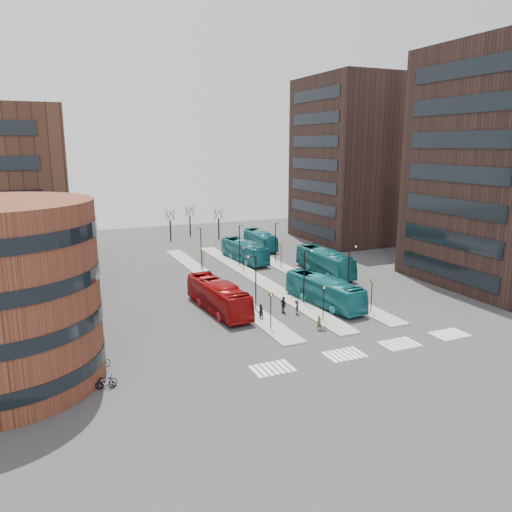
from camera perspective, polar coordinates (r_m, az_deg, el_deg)
name	(u,v)px	position (r m, az deg, el deg)	size (l,w,h in m)	color
ground	(382,371)	(42.74, 14.25, -12.62)	(160.00, 160.00, 0.00)	#2D2D2F
island_left	(215,283)	(66.02, -4.66, -3.12)	(2.50, 45.00, 0.15)	gray
island_mid	(257,278)	(68.10, 0.13, -2.58)	(2.50, 45.00, 0.15)	gray
island_right	(296,274)	(70.64, 4.59, -2.07)	(2.50, 45.00, 0.15)	gray
suitcase	(324,328)	(50.02, 7.76, -8.20)	(0.42, 0.33, 0.52)	#1A3F92
red_bus	(218,296)	(55.02, -4.34, -4.60)	(2.82, 12.06, 3.36)	maroon
teal_bus_a	(324,291)	(57.45, 7.80, -3.99)	(2.75, 11.75, 3.27)	#166770
teal_bus_b	(244,251)	(78.06, -1.33, 0.56)	(2.73, 11.68, 3.25)	#15636C
teal_bus_c	(325,262)	(71.37, 7.85, -0.63)	(2.90, 12.38, 3.45)	#146267
teal_bus_d	(260,240)	(87.83, 0.48, 1.85)	(2.57, 10.96, 3.05)	#15656D
traveller	(319,323)	(50.00, 7.24, -7.58)	(0.55, 0.36, 1.51)	brown
commuter_a	(260,312)	(52.49, 0.48, -6.40)	(0.81, 0.63, 1.66)	black
commuter_b	(284,305)	(54.46, 3.16, -5.60)	(1.09, 0.45, 1.86)	black
commuter_c	(297,307)	(54.25, 4.67, -5.85)	(1.02, 0.59, 1.58)	black
bicycle_near	(105,380)	(40.55, -16.92, -13.44)	(0.66, 1.89, 0.99)	gray
bicycle_mid	(105,383)	(40.17, -16.84, -13.76)	(0.43, 1.54, 0.92)	gray
bicycle_far	(99,363)	(43.65, -17.47, -11.57)	(0.64, 1.84, 0.97)	gray
crosswalk_stripes	(371,349)	(46.61, 12.96, -10.35)	(22.35, 2.40, 0.01)	silver
tower_far	(360,160)	(98.04, 11.79, 10.65)	(20.12, 20.00, 30.00)	black
sign_poles	(277,274)	(61.20, 2.41, -2.09)	(12.45, 22.12, 3.65)	black
lamp_posts	(268,256)	(65.74, 1.34, 0.00)	(14.04, 20.24, 6.12)	black
bare_trees	(193,225)	(97.91, -7.20, 3.59)	(10.97, 8.14, 5.90)	black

